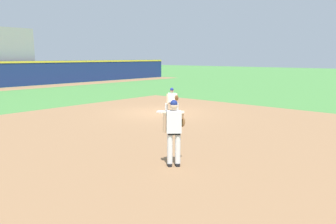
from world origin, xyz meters
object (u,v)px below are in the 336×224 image
first_base_bag (161,112)px  pitcher (174,129)px  baseball (171,120)px  first_baseman (172,99)px

first_base_bag → pitcher: pitcher is taller
baseball → first_baseman: size_ratio=0.06×
pitcher → first_baseman: size_ratio=1.39×
pitcher → first_baseman: bearing=40.7°
baseball → first_baseman: bearing=38.9°
first_base_bag → baseball: (-1.34, -1.84, -0.01)m
first_baseman → baseball: bearing=-141.1°
baseball → pitcher: pitcher is taller
first_baseman → first_base_bag: bearing=153.7°
baseball → pitcher: (-4.97, -4.38, 1.02)m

